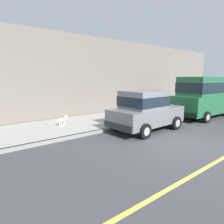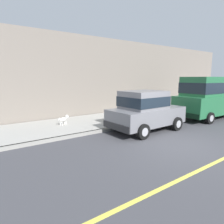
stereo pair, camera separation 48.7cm
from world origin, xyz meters
name	(u,v)px [view 1 (the left image)]	position (x,y,z in m)	size (l,w,h in m)	color
ground_plane	(181,144)	(0.00, 0.00, 0.00)	(80.00, 80.00, 0.00)	#424247
curb	(124,126)	(-3.20, 0.00, 0.07)	(0.16, 64.00, 0.14)	gray
sidewalk	(103,120)	(-5.00, 0.00, 0.07)	(3.60, 64.00, 0.14)	#A8A59E
car_grey_hatchback	(145,110)	(-2.20, 0.42, 0.98)	(2.05, 3.85, 1.88)	slate
car_green_van	(205,95)	(-2.07, 5.79, 1.39)	(2.24, 4.95, 2.52)	#23663D
dog_white	(63,120)	(-5.06, -2.40, 0.43)	(0.38, 0.72, 0.49)	white
fire_hydrant	(124,116)	(-3.65, 0.36, 0.48)	(0.34, 0.24, 0.72)	gold
building_facade	(135,77)	(-7.10, 4.67, 2.51)	(0.50, 20.00, 5.01)	slate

